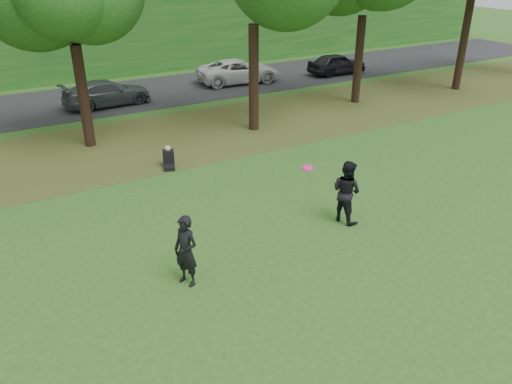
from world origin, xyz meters
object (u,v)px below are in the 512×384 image
(player_right, at_px, (346,191))
(player_left, at_px, (186,251))
(frisbee, at_px, (308,168))
(seated_person, at_px, (169,159))

(player_right, bearing_deg, player_left, 83.60)
(player_right, height_order, frisbee, frisbee)
(player_right, relative_size, seated_person, 2.33)
(seated_person, bearing_deg, frisbee, -59.52)
(frisbee, bearing_deg, seated_person, 101.24)
(player_left, xyz_separation_m, frisbee, (3.64, 0.22, 1.29))
(player_right, xyz_separation_m, frisbee, (-1.72, -0.35, 1.25))
(player_right, bearing_deg, seated_person, 12.72)
(player_left, relative_size, seated_person, 2.21)
(player_left, height_order, frisbee, frisbee)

